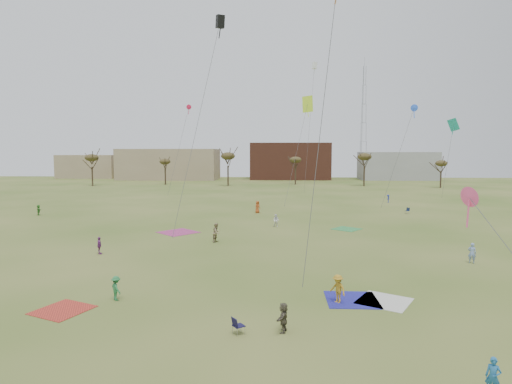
# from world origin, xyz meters

# --- Properties ---
(ground) EXTENTS (260.00, 260.00, 0.00)m
(ground) POSITION_xyz_m (0.00, 0.00, 0.00)
(ground) COLOR #3C5A1C
(ground) RESTS_ON ground
(flyer_near_center) EXTENTS (1.05, 1.06, 1.47)m
(flyer_near_center) POSITION_xyz_m (-7.70, 0.54, 0.73)
(flyer_near_center) COLOR #26723D
(flyer_near_center) RESTS_ON ground
(flyer_near_right) EXTENTS (0.63, 0.59, 1.44)m
(flyer_near_right) POSITION_xyz_m (9.85, -8.46, 0.72)
(flyer_near_right) COLOR #206096
(flyer_near_right) RESTS_ON ground
(spectator_fore_b) EXTENTS (0.98, 1.10, 1.89)m
(spectator_fore_b) POSITION_xyz_m (-4.23, 17.38, 0.95)
(spectator_fore_b) COLOR #917C5C
(spectator_fore_b) RESTS_ON ground
(spectator_fore_c) EXTENTS (0.72, 1.43, 1.48)m
(spectator_fore_c) POSITION_xyz_m (2.28, -3.39, 0.74)
(spectator_fore_c) COLOR #4E4837
(spectator_fore_c) RESTS_ON ground
(flyer_mid_b) EXTENTS (1.19, 1.24, 1.69)m
(flyer_mid_b) POSITION_xyz_m (5.49, 0.90, 0.84)
(flyer_mid_b) COLOR #AF8120
(flyer_mid_b) RESTS_ON ground
(flyer_mid_c) EXTENTS (0.71, 0.61, 1.65)m
(flyer_mid_c) POSITION_xyz_m (17.39, 10.63, 0.82)
(flyer_mid_c) COLOR #7792C7
(flyer_mid_c) RESTS_ON ground
(spectator_mid_d) EXTENTS (0.74, 0.96, 1.52)m
(spectator_mid_d) POSITION_xyz_m (-13.66, 11.80, 0.76)
(spectator_mid_d) COLOR #873989
(spectator_mid_d) RESTS_ON ground
(spectator_mid_e) EXTENTS (0.87, 0.76, 1.50)m
(spectator_mid_e) POSITION_xyz_m (1.53, 26.45, 0.75)
(spectator_mid_e) COLOR white
(spectator_mid_e) RESTS_ON ground
(flyer_far_a) EXTENTS (1.23, 1.31, 1.47)m
(flyer_far_a) POSITION_xyz_m (-32.12, 33.84, 0.74)
(flyer_far_a) COLOR #36802A
(flyer_far_a) RESTS_ON ground
(flyer_far_b) EXTENTS (1.02, 1.00, 1.77)m
(flyer_far_b) POSITION_xyz_m (-1.33, 37.91, 0.89)
(flyer_far_b) COLOR #A7481C
(flyer_far_b) RESTS_ON ground
(flyer_far_c) EXTENTS (0.54, 0.92, 1.42)m
(flyer_far_c) POSITION_xyz_m (21.05, 52.36, 0.71)
(flyer_far_c) COLOR #22319C
(flyer_far_c) RESTS_ON ground
(blanket_red) EXTENTS (3.49, 3.49, 0.03)m
(blanket_red) POSITION_xyz_m (-10.08, -1.25, 0.00)
(blanket_red) COLOR #B63224
(blanket_red) RESTS_ON ground
(blanket_blue) EXTENTS (3.09, 3.09, 0.03)m
(blanket_blue) POSITION_xyz_m (6.41, 1.42, 0.00)
(blanket_blue) COLOR #232399
(blanket_blue) RESTS_ON ground
(blanket_cream) EXTENTS (3.86, 3.86, 0.03)m
(blanket_cream) POSITION_xyz_m (8.28, 1.30, 0.00)
(blanket_cream) COLOR silver
(blanket_cream) RESTS_ON ground
(blanket_plum) EXTENTS (5.15, 5.15, 0.03)m
(blanket_plum) POSITION_xyz_m (-9.27, 22.19, 0.00)
(blanket_plum) COLOR #AC3574
(blanket_plum) RESTS_ON ground
(blanket_olive) EXTENTS (3.88, 3.88, 0.03)m
(blanket_olive) POSITION_xyz_m (9.70, 25.37, 0.00)
(blanket_olive) COLOR #349148
(blanket_olive) RESTS_ON ground
(camp_chair_center) EXTENTS (0.74, 0.73, 0.87)m
(camp_chair_center) POSITION_xyz_m (0.09, -3.78, 0.26)
(camp_chair_center) COLOR #161336
(camp_chair_center) RESTS_ON ground
(camp_chair_right) EXTENTS (0.74, 0.74, 0.87)m
(camp_chair_right) POSITION_xyz_m (20.39, 38.52, 0.26)
(camp_chair_right) COLOR #141E38
(camp_chair_right) RESTS_ON ground
(kites_aloft) EXTENTS (65.26, 67.88, 26.03)m
(kites_aloft) POSITION_xyz_m (5.40, 36.16, 19.04)
(kites_aloft) COLOR #C11438
(kites_aloft) RESTS_ON ground
(tree_line) EXTENTS (117.44, 49.32, 8.91)m
(tree_line) POSITION_xyz_m (-2.85, 79.12, 7.09)
(tree_line) COLOR #3A2B1E
(tree_line) RESTS_ON ground
(building_tan) EXTENTS (32.00, 14.00, 10.00)m
(building_tan) POSITION_xyz_m (-35.00, 115.00, 5.00)
(building_tan) COLOR #937F60
(building_tan) RESTS_ON ground
(building_brick) EXTENTS (26.00, 16.00, 12.00)m
(building_brick) POSITION_xyz_m (5.00, 120.00, 6.00)
(building_brick) COLOR brown
(building_brick) RESTS_ON ground
(building_grey) EXTENTS (24.00, 12.00, 9.00)m
(building_grey) POSITION_xyz_m (40.00, 118.00, 4.50)
(building_grey) COLOR gray
(building_grey) RESTS_ON ground
(building_tan_west) EXTENTS (20.00, 12.00, 8.00)m
(building_tan_west) POSITION_xyz_m (-65.00, 122.00, 4.00)
(building_tan_west) COLOR #937F60
(building_tan_west) RESTS_ON ground
(radio_tower) EXTENTS (1.51, 1.72, 41.00)m
(radio_tower) POSITION_xyz_m (30.00, 125.00, 19.21)
(radio_tower) COLOR #9EA3A8
(radio_tower) RESTS_ON ground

